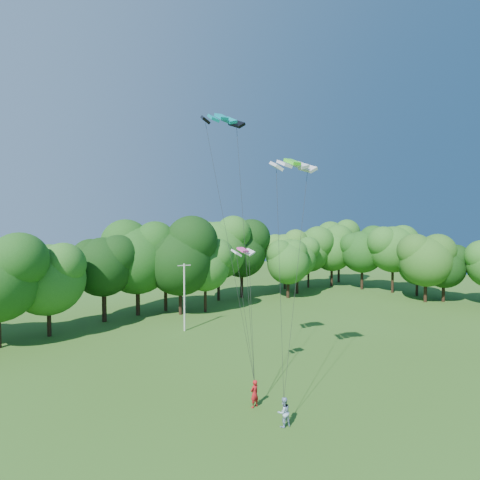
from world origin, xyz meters
TOP-DOWN VIEW (x-y plane):
  - ground at (0.00, 0.00)m, footprint 160.00×160.00m
  - utility_pole at (4.09, 27.26)m, footprint 1.50×0.33m
  - kite_flyer_left at (-1.20, 9.14)m, footprint 0.69×0.48m
  - kite_flyer_right at (-1.38, 6.29)m, footprint 0.95×0.81m
  - kite_teal at (-1.14, 12.87)m, footprint 3.22×1.92m
  - kite_green at (1.90, 8.84)m, footprint 3.32×2.14m
  - kite_pink at (-0.49, 11.24)m, footprint 1.64×0.85m
  - tree_back_center at (7.03, 37.48)m, footprint 8.31×8.31m
  - tree_back_east at (32.26, 39.47)m, footprint 7.99×7.99m
  - tree_flank_east at (40.88, 17.85)m, footprint 8.35×8.35m

SIDE VIEW (x-z plane):
  - ground at x=0.00m, z-range 0.00..0.00m
  - kite_flyer_right at x=-1.38m, z-range 0.00..1.73m
  - kite_flyer_left at x=-1.20m, z-range 0.00..1.79m
  - utility_pole at x=4.09m, z-range 0.12..7.67m
  - tree_back_east at x=32.26m, z-range 1.44..13.07m
  - tree_back_center at x=7.03m, z-range 1.50..13.59m
  - tree_flank_east at x=40.88m, z-range 1.51..13.65m
  - kite_pink at x=-0.49m, z-range 9.97..10.31m
  - kite_green at x=1.90m, z-range 15.83..16.48m
  - kite_teal at x=-1.14m, z-range 19.17..19.93m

